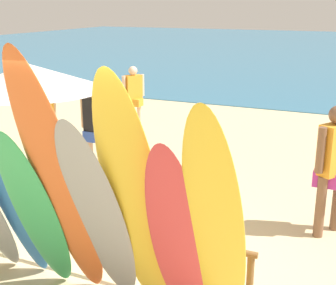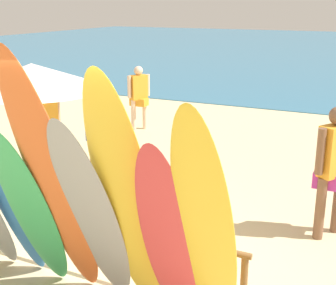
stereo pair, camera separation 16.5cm
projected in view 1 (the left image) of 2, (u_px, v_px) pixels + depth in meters
ground at (300, 84)px, 17.44m from camera, size 60.00×60.00×0.00m
ocean_water at (335, 49)px, 30.67m from camera, size 60.00×40.00×0.02m
surfboard_rack at (104, 232)px, 5.01m from camera, size 3.34×0.07×0.68m
surfboard_blue_2 at (9, 192)px, 4.63m from camera, size 0.51×0.87×2.20m
surfboard_green_3 at (36, 215)px, 4.48m from camera, size 0.53×0.86×1.90m
surfboard_orange_4 at (61, 187)px, 4.16m from camera, size 0.55×1.12×2.65m
surfboard_grey_5 at (100, 219)px, 4.20m from camera, size 0.56×0.93×2.07m
surfboard_yellow_6 at (135, 205)px, 3.98m from camera, size 0.57×0.97×2.50m
surfboard_red_7 at (177, 242)px, 3.89m from camera, size 0.55×0.92×1.98m
surfboard_yellow_8 at (216, 234)px, 3.67m from camera, size 0.52×1.05×2.32m
beachgoer_strolling at (43, 123)px, 8.20m from camera, size 0.40×0.55×1.52m
beachgoer_midbeach at (96, 124)px, 7.98m from camera, size 0.59×0.25×1.57m
beachgoer_near_rack at (333, 162)px, 5.86m from camera, size 0.44×0.57×1.71m
beachgoer_by_water at (133, 94)px, 10.87m from camera, size 0.39×0.49×1.51m
beach_umbrella at (29, 77)px, 7.05m from camera, size 2.27×2.27×2.03m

